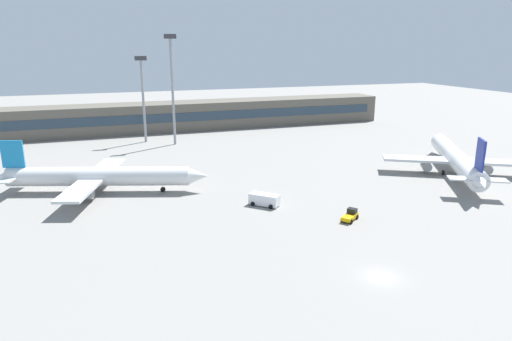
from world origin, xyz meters
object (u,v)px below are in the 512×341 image
object	(u,v)px
baggage_tug_yellow	(350,215)
floodlight_tower_west	(143,93)
airplane_mid	(100,177)
service_van_white	(264,199)
floodlight_tower_east	(172,83)
airplane_near	(455,158)

from	to	relation	value
baggage_tug_yellow	floodlight_tower_west	xyz separation A→B (m)	(-23.91, 72.91, 13.21)
baggage_tug_yellow	airplane_mid	bearing A→B (deg)	142.75
service_van_white	floodlight_tower_east	size ratio (longest dim) A/B	0.17
floodlight_tower_west	floodlight_tower_east	bearing A→B (deg)	-40.05
airplane_mid	baggage_tug_yellow	xyz separation A→B (m)	(36.99, -28.13, -2.26)
airplane_near	airplane_mid	world-z (taller)	airplane_near
airplane_mid	airplane_near	bearing A→B (deg)	-8.77
airplane_mid	floodlight_tower_east	bearing A→B (deg)	62.06
airplane_near	floodlight_tower_west	bearing A→B (deg)	136.84
floodlight_tower_east	floodlight_tower_west	bearing A→B (deg)	139.95
baggage_tug_yellow	service_van_white	bearing A→B (deg)	134.13
baggage_tug_yellow	service_van_white	world-z (taller)	service_van_white
airplane_mid	service_van_white	bearing A→B (deg)	-33.13
airplane_mid	baggage_tug_yellow	world-z (taller)	airplane_mid
floodlight_tower_west	floodlight_tower_east	size ratio (longest dim) A/B	0.81
airplane_near	service_van_white	size ratio (longest dim) A/B	7.72
airplane_near	service_van_white	xyz separation A→B (m)	(-46.38, -6.03, -2.19)
airplane_mid	floodlight_tower_east	world-z (taller)	floodlight_tower_east
baggage_tug_yellow	floodlight_tower_west	size ratio (longest dim) A/B	0.16
airplane_mid	service_van_white	distance (m)	31.65
airplane_mid	service_van_white	size ratio (longest dim) A/B	7.72
baggage_tug_yellow	floodlight_tower_east	xyz separation A→B (m)	(-16.53, 66.71, 16.16)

